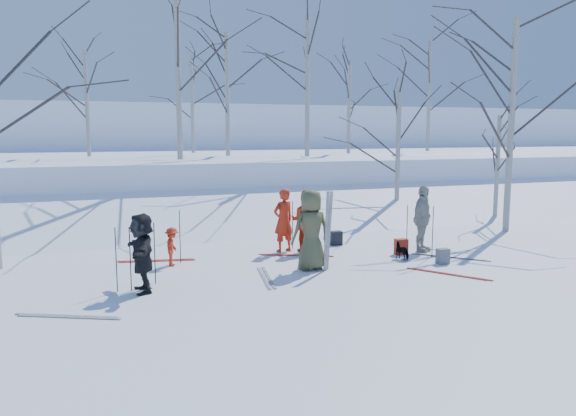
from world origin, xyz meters
name	(u,v)px	position (x,y,z in m)	size (l,w,h in m)	color
ground	(310,271)	(0.00, 0.00, 0.00)	(120.00, 120.00, 0.00)	white
snow_ramp	(235,220)	(0.00, 7.00, 0.15)	(70.00, 9.50, 1.40)	white
snow_plateau	(186,175)	(0.00, 17.00, 1.00)	(70.00, 18.00, 2.20)	white
far_hill	(144,146)	(0.00, 38.00, 2.00)	(90.00, 30.00, 6.00)	white
skier_olive_center	(311,230)	(0.07, 0.09, 0.96)	(0.93, 0.61, 1.91)	#4B4B2D
skier_red_north	(283,220)	(0.13, 2.22, 0.86)	(0.63, 0.41, 1.73)	red
skier_redor_behind	(305,221)	(0.70, 2.04, 0.84)	(0.82, 0.64, 1.68)	red
skier_red_seated	(172,247)	(-2.97, 1.58, 0.48)	(0.62, 0.35, 0.95)	red
skier_cream_east	(422,219)	(3.68, 0.93, 0.91)	(1.06, 0.44, 1.81)	beige
skier_grey_west	(142,253)	(-3.87, -0.47, 0.82)	(1.51, 0.48, 1.63)	black
dog	(403,251)	(2.68, 0.26, 0.22)	(0.24, 0.53, 0.45)	black
upright_ski_left	(326,231)	(0.34, -0.20, 0.95)	(0.07, 0.02, 1.90)	silver
upright_ski_right	(329,231)	(0.43, -0.15, 0.95)	(0.07, 0.02, 1.90)	silver
ski_pair_a	(450,257)	(3.96, 0.00, 0.01)	(1.45, 1.52, 0.02)	silver
ski_pair_b	(448,274)	(2.86, -1.43, 0.01)	(1.22, 1.69, 0.02)	#A51C17
ski_pair_c	(266,278)	(-1.18, -0.31, 0.01)	(0.52, 1.91, 0.02)	silver
ski_pair_d	(67,316)	(-5.30, -1.64, 0.01)	(1.80, 1.01, 0.02)	silver
ski_pair_e	(296,255)	(0.26, 1.61, 0.01)	(1.80, 1.01, 0.02)	#A51C17
ski_pair_f	(157,261)	(-3.28, 2.23, 0.01)	(1.90, 0.56, 0.02)	#A51C17
ski_pole_a	(317,241)	(0.25, 0.17, 0.67)	(0.02, 0.02, 1.34)	black
ski_pole_b	(180,237)	(-2.75, 1.80, 0.67)	(0.02, 0.02, 1.34)	black
ski_pole_c	(293,225)	(0.49, 2.49, 0.67)	(0.02, 0.02, 1.34)	black
ski_pole_d	(433,232)	(3.56, 0.26, 0.67)	(0.02, 0.02, 1.34)	black
ski_pole_e	(155,253)	(-3.56, 0.06, 0.67)	(0.02, 0.02, 1.34)	black
ski_pole_f	(116,260)	(-4.37, -0.28, 0.67)	(0.02, 0.02, 1.34)	black
ski_pole_g	(308,223)	(1.06, 2.73, 0.67)	(0.02, 0.02, 1.34)	black
ski_pole_h	(407,230)	(3.08, 0.73, 0.67)	(0.02, 0.02, 1.34)	black
ski_pole_i	(130,259)	(-4.10, -0.34, 0.67)	(0.02, 0.02, 1.34)	black
backpack_red	(401,247)	(2.95, 0.79, 0.21)	(0.32, 0.22, 0.42)	maroon
backpack_grey	(443,256)	(3.37, -0.49, 0.19)	(0.30, 0.20, 0.38)	#595C60
backpack_dark	(336,238)	(1.85, 2.55, 0.20)	(0.34, 0.24, 0.40)	black
birch_plateau_a	(178,63)	(-1.45, 9.60, 5.80)	(5.65, 5.65, 7.21)	silver
birch_plateau_c	(227,95)	(1.00, 11.97, 4.81)	(4.26, 4.26, 5.23)	silver
birch_plateau_d	(429,94)	(12.64, 14.21, 5.23)	(4.84, 4.84, 6.05)	silver
birch_plateau_e	(87,104)	(-4.69, 13.44, 4.41)	(3.70, 3.70, 4.42)	silver
birch_plateau_f	(349,108)	(7.15, 12.69, 4.38)	(3.65, 3.65, 4.36)	silver
birch_plateau_g	(307,87)	(4.08, 10.39, 5.13)	(4.70, 4.70, 5.86)	silver
birch_plateau_h	(192,105)	(0.23, 16.07, 4.57)	(3.92, 3.92, 4.74)	silver
birch_edge_b	(511,127)	(8.10, 2.74, 3.41)	(5.38, 5.38, 6.83)	silver
birch_edge_c	(497,168)	(9.27, 4.66, 1.92)	(3.29, 3.29, 3.84)	silver
birch_edge_e	(398,154)	(6.16, 6.43, 2.44)	(4.01, 4.01, 4.87)	silver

